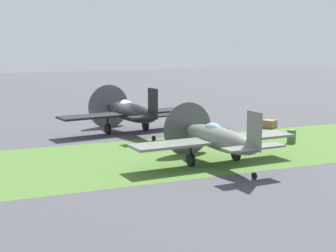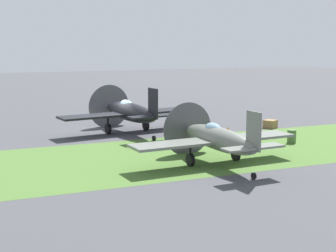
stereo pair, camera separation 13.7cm
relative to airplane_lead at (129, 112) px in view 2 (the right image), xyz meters
name	(u,v)px [view 2 (the right image)]	position (x,y,z in m)	size (l,w,h in m)	color
ground_plane	(109,133)	(-1.41, 0.67, -1.60)	(160.00, 160.00, 0.00)	#424247
grass_verge	(154,157)	(-1.41, -8.38, -1.59)	(120.00, 11.00, 0.01)	#476B2D
airplane_lead	(129,112)	(0.00, 0.00, 0.00)	(10.76, 8.55, 3.81)	black
airplane_wingman	(217,138)	(1.12, -11.58, -0.10)	(10.01, 7.92, 3.57)	slate
ground_crew_chief	(109,109)	(0.54, 7.06, -0.68)	(0.38, 0.63, 1.73)	#9E998E
fuel_drum	(292,136)	(8.80, -8.09, -1.15)	(0.60, 0.60, 0.90)	#476633
supply_crate	(270,124)	(10.99, -2.36, -1.28)	(0.90, 0.90, 0.64)	olive
runway_marker_cone	(228,130)	(6.90, -2.81, -1.38)	(0.36, 0.36, 0.44)	orange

